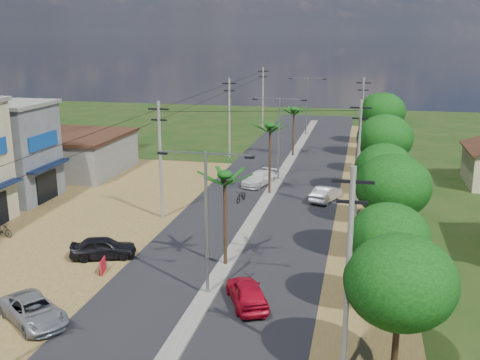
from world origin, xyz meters
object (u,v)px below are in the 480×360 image
object	(u,v)px
car_white_far	(259,179)
roadside_sign	(103,266)
car_silver_mid	(326,194)
car_parked_dark	(103,248)
moto_rider_east	(249,285)
car_parked_silver	(34,312)
car_red_near	(247,293)

from	to	relation	value
car_white_far	roadside_sign	world-z (taller)	car_white_far
car_silver_mid	roadside_sign	world-z (taller)	car_silver_mid
car_white_far	car_parked_dark	bearing A→B (deg)	-88.99
moto_rider_east	car_parked_dark	bearing A→B (deg)	-26.39
car_silver_mid	roadside_sign	size ratio (longest dim) A/B	3.71
moto_rider_east	car_parked_silver	bearing A→B (deg)	19.01
car_parked_dark	moto_rider_east	distance (m)	10.34
car_parked_silver	roadside_sign	size ratio (longest dim) A/B	4.12
car_silver_mid	car_parked_silver	bearing A→B (deg)	81.93
car_red_near	car_parked_silver	xyz separation A→B (m)	(-9.81, -4.09, -0.08)
car_red_near	car_parked_silver	world-z (taller)	car_red_near
car_parked_silver	car_white_far	bearing A→B (deg)	22.39
car_parked_dark	moto_rider_east	size ratio (longest dim) A/B	2.36
car_red_near	moto_rider_east	xyz separation A→B (m)	(-0.18, 1.48, -0.24)
car_parked_dark	roadside_sign	xyz separation A→B (m)	(1.00, -2.13, -0.24)
car_white_far	car_parked_dark	world-z (taller)	car_parked_dark
car_silver_mid	car_parked_silver	size ratio (longest dim) A/B	0.90
car_white_far	car_parked_silver	xyz separation A→B (m)	(-6.00, -27.65, -0.01)
moto_rider_east	car_silver_mid	bearing A→B (deg)	-109.96
car_red_near	moto_rider_east	world-z (taller)	car_red_near
car_white_far	moto_rider_east	distance (m)	22.38
car_parked_dark	car_red_near	bearing A→B (deg)	-132.46
car_silver_mid	moto_rider_east	bearing A→B (deg)	100.68
car_white_far	moto_rider_east	world-z (taller)	car_white_far
car_silver_mid	roadside_sign	distance (m)	21.25
car_silver_mid	car_parked_silver	xyz separation A→B (m)	(-12.50, -23.83, -0.04)
car_white_far	car_parked_silver	world-z (taller)	car_white_far
car_parked_silver	moto_rider_east	bearing A→B (deg)	-25.33
car_red_near	car_white_far	size ratio (longest dim) A/B	0.94
car_white_far	car_parked_dark	xyz separation A→B (m)	(-6.33, -19.35, 0.06)
car_parked_dark	car_parked_silver	bearing A→B (deg)	162.38
car_parked_silver	roadside_sign	world-z (taller)	car_parked_silver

